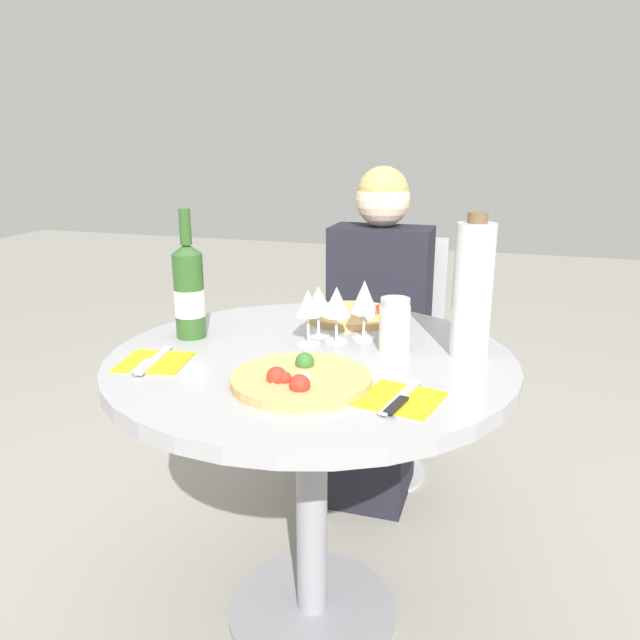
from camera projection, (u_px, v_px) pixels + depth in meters
ground_plane at (312, 612)px, 1.71m from camera, size 12.00×12.00×0.00m
dining_table at (311, 407)px, 1.54m from camera, size 0.98×0.98×0.75m
chair_behind_diner at (381, 362)px, 2.39m from camera, size 0.43×0.43×0.90m
seated_diner at (374, 349)px, 2.23m from camera, size 0.35×0.41×1.16m
pizza_large at (300, 379)px, 1.32m from camera, size 0.30×0.30×0.05m
pizza_small_far at (354, 315)px, 1.80m from camera, size 0.26×0.26×0.05m
wine_bottle at (189, 291)px, 1.61m from camera, size 0.08×0.08×0.33m
tall_carafe at (473, 290)px, 1.46m from camera, size 0.09×0.09×0.34m
sugar_shaker at (395, 325)px, 1.52m from camera, size 0.08×0.08×0.13m
wine_glass_front_left at (308, 305)px, 1.55m from camera, size 0.06×0.06×0.14m
wine_glass_back_right at (364, 298)px, 1.59m from camera, size 0.07×0.07×0.16m
wine_glass_center at (337, 303)px, 1.57m from camera, size 0.07×0.07×0.14m
wine_glass_back_left at (318, 300)px, 1.63m from camera, size 0.07×0.07×0.13m
place_setting_left at (154, 362)px, 1.45m from camera, size 0.17×0.19×0.01m
place_setting_right at (400, 399)px, 1.24m from camera, size 0.18×0.19×0.01m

